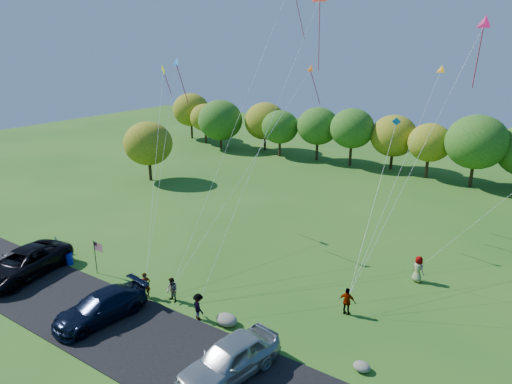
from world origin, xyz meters
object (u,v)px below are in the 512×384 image
(flyer_c, at_px, (198,307))
(flyer_a, at_px, (146,285))
(minivan_dark, at_px, (23,263))
(flyer_b, at_px, (172,290))
(trash_barrel, at_px, (69,259))
(flyer_d, at_px, (347,301))
(park_bench, at_px, (60,246))
(minivan_navy, at_px, (100,307))
(minivan_silver, at_px, (230,359))
(flyer_e, at_px, (418,269))

(flyer_c, bearing_deg, flyer_a, 24.03)
(minivan_dark, height_order, flyer_a, minivan_dark)
(flyer_b, relative_size, trash_barrel, 1.84)
(flyer_a, height_order, flyer_d, flyer_d)
(flyer_b, bearing_deg, park_bench, -172.40)
(park_bench, bearing_deg, minivan_dark, -50.23)
(minivan_navy, bearing_deg, park_bench, 165.71)
(minivan_navy, height_order, flyer_c, minivan_navy)
(minivan_dark, height_order, trash_barrel, minivan_dark)
(minivan_silver, xyz_separation_m, park_bench, (-19.19, 3.79, -0.45))
(minivan_silver, xyz_separation_m, trash_barrel, (-16.91, 2.97, -0.57))
(trash_barrel, bearing_deg, flyer_c, -0.46)
(flyer_e, distance_m, trash_barrel, 24.74)
(trash_barrel, bearing_deg, flyer_a, -0.70)
(flyer_b, relative_size, park_bench, 0.89)
(flyer_e, bearing_deg, flyer_c, 77.89)
(minivan_silver, relative_size, flyer_c, 3.40)
(park_bench, distance_m, trash_barrel, 2.42)
(park_bench, bearing_deg, flyer_d, 30.83)
(flyer_e, height_order, park_bench, flyer_e)
(flyer_d, xyz_separation_m, trash_barrel, (-19.49, -5.17, -0.42))
(minivan_navy, relative_size, flyer_b, 3.47)
(flyer_b, xyz_separation_m, park_bench, (-12.16, 0.36, -0.25))
(flyer_b, height_order, trash_barrel, flyer_b)
(flyer_d, xyz_separation_m, park_bench, (-21.77, -4.35, -0.30))
(minivan_silver, distance_m, flyer_d, 8.54)
(minivan_dark, height_order, flyer_d, minivan_dark)
(flyer_a, height_order, flyer_b, flyer_a)
(minivan_navy, height_order, flyer_a, minivan_navy)
(park_bench, relative_size, trash_barrel, 2.07)
(minivan_navy, bearing_deg, flyer_a, 92.91)
(minivan_dark, bearing_deg, flyer_a, 6.14)
(minivan_silver, xyz_separation_m, flyer_a, (-8.78, 2.87, -0.17))
(minivan_navy, height_order, trash_barrel, minivan_navy)
(minivan_navy, bearing_deg, flyer_b, 69.65)
(flyer_a, relative_size, flyer_e, 0.91)
(flyer_c, bearing_deg, flyer_e, -105.00)
(minivan_navy, distance_m, flyer_d, 14.42)
(minivan_silver, bearing_deg, park_bench, 179.37)
(minivan_silver, bearing_deg, minivan_dark, -169.95)
(flyer_c, relative_size, flyer_d, 0.95)
(flyer_d, bearing_deg, minivan_silver, 65.72)
(flyer_c, xyz_separation_m, flyer_e, (9.41, 11.62, 0.11))
(flyer_b, xyz_separation_m, flyer_e, (12.01, 11.06, 0.12))
(minivan_dark, distance_m, flyer_d, 21.94)
(minivan_silver, distance_m, park_bench, 19.56)
(minivan_silver, relative_size, park_bench, 3.06)
(flyer_a, height_order, flyer_c, flyer_a)
(trash_barrel, bearing_deg, flyer_b, 2.63)
(flyer_a, bearing_deg, minivan_navy, -147.60)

